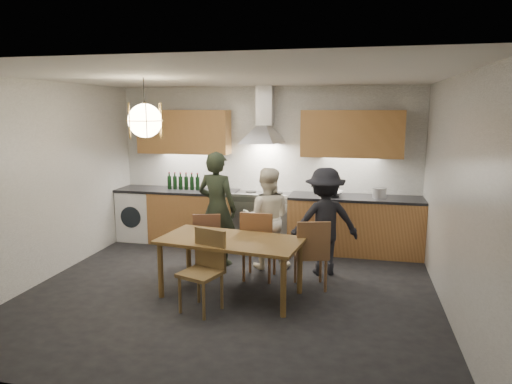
% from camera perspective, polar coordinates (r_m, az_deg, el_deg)
% --- Properties ---
extents(ground, '(5.00, 5.00, 0.00)m').
position_cam_1_polar(ground, '(5.80, -3.22, -12.35)').
color(ground, black).
rests_on(ground, ground).
extents(room_shell, '(5.02, 4.52, 2.61)m').
position_cam_1_polar(room_shell, '(5.38, -3.41, 4.67)').
color(room_shell, white).
rests_on(room_shell, ground).
extents(counter_run, '(5.00, 0.62, 0.90)m').
position_cam_1_polar(counter_run, '(7.46, 1.01, -3.52)').
color(counter_run, '#C08449').
rests_on(counter_run, ground).
extents(range_stove, '(0.90, 0.60, 0.92)m').
position_cam_1_polar(range_stove, '(7.46, 0.82, -3.58)').
color(range_stove, silver).
rests_on(range_stove, ground).
extents(wall_fixtures, '(4.30, 0.54, 1.10)m').
position_cam_1_polar(wall_fixtures, '(7.37, 1.04, 7.50)').
color(wall_fixtures, tan).
rests_on(wall_fixtures, ground).
extents(pendant_lamp, '(0.43, 0.43, 0.70)m').
position_cam_1_polar(pendant_lamp, '(5.62, -13.69, 8.66)').
color(pendant_lamp, black).
rests_on(pendant_lamp, ground).
extents(dining_table, '(1.78, 1.06, 0.71)m').
position_cam_1_polar(dining_table, '(5.50, -3.18, -6.69)').
color(dining_table, brown).
rests_on(dining_table, ground).
extents(chair_back_left, '(0.47, 0.47, 0.84)m').
position_cam_1_polar(chair_back_left, '(6.38, -6.13, -5.72)').
color(chair_back_left, brown).
rests_on(chair_back_left, ground).
extents(chair_back_mid, '(0.43, 0.43, 0.94)m').
position_cam_1_polar(chair_back_mid, '(5.99, 0.24, -6.16)').
color(chair_back_mid, brown).
rests_on(chair_back_mid, ground).
extents(chair_back_right, '(0.50, 0.50, 0.90)m').
position_cam_1_polar(chair_back_right, '(5.72, 6.98, -7.23)').
color(chair_back_right, brown).
rests_on(chair_back_right, ground).
extents(chair_front, '(0.52, 0.52, 0.91)m').
position_cam_1_polar(chair_front, '(5.20, -6.38, -8.99)').
color(chair_front, brown).
rests_on(chair_front, ground).
extents(person_left, '(0.67, 0.52, 1.65)m').
position_cam_1_polar(person_left, '(6.60, -4.88, -2.06)').
color(person_left, black).
rests_on(person_left, ground).
extents(person_mid, '(0.76, 0.63, 1.44)m').
position_cam_1_polar(person_mid, '(6.45, 1.34, -3.28)').
color(person_mid, white).
rests_on(person_mid, ground).
extents(person_right, '(1.07, 0.80, 1.47)m').
position_cam_1_polar(person_right, '(6.27, 8.56, -3.66)').
color(person_right, black).
rests_on(person_right, ground).
extents(mixing_bowl, '(0.41, 0.41, 0.08)m').
position_cam_1_polar(mixing_bowl, '(7.18, 9.49, -0.20)').
color(mixing_bowl, '#AAA9AD').
rests_on(mixing_bowl, counter_run).
extents(stock_pot, '(0.26, 0.26, 0.14)m').
position_cam_1_polar(stock_pot, '(7.21, 15.17, -0.14)').
color(stock_pot, silver).
rests_on(stock_pot, counter_run).
extents(wine_bottles, '(0.57, 0.07, 0.28)m').
position_cam_1_polar(wine_bottles, '(7.77, -9.07, 1.36)').
color(wine_bottles, black).
rests_on(wine_bottles, counter_run).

